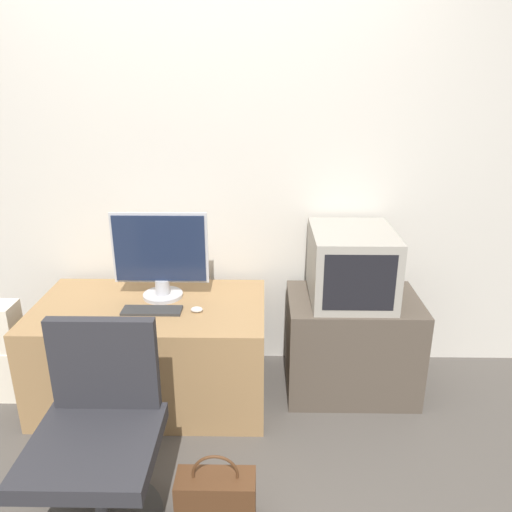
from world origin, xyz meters
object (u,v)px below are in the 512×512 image
at_px(keyboard, 152,311).
at_px(handbag, 216,498).
at_px(main_monitor, 160,256).
at_px(office_chair, 98,442).
at_px(cardboard_box_lower, 9,371).
at_px(mouse, 197,310).
at_px(crt_tv, 351,265).

relative_size(keyboard, handbag, 0.93).
xyz_separation_m(main_monitor, office_chair, (-0.09, -0.95, -0.45)).
bearing_deg(cardboard_box_lower, mouse, -3.60).
bearing_deg(office_chair, crt_tv, 40.20).
distance_m(keyboard, handbag, 1.00).
bearing_deg(cardboard_box_lower, keyboard, -4.54).
bearing_deg(keyboard, main_monitor, 83.51).
xyz_separation_m(office_chair, handbag, (0.47, -0.03, -0.25)).
distance_m(keyboard, mouse, 0.24).
relative_size(mouse, handbag, 0.19).
relative_size(keyboard, cardboard_box_lower, 1.01).
height_order(main_monitor, crt_tv, main_monitor).
distance_m(office_chair, cardboard_box_lower, 1.18).
height_order(office_chair, cardboard_box_lower, office_chair).
xyz_separation_m(keyboard, office_chair, (-0.07, -0.76, -0.21)).
distance_m(main_monitor, mouse, 0.37).
distance_m(crt_tv, office_chair, 1.55).
height_order(main_monitor, handbag, main_monitor).
distance_m(mouse, office_chair, 0.85).
relative_size(main_monitor, keyboard, 1.68).
relative_size(main_monitor, office_chair, 0.63).
bearing_deg(keyboard, mouse, -0.12).
xyz_separation_m(keyboard, handbag, (0.40, -0.79, -0.47)).
distance_m(crt_tv, cardboard_box_lower, 2.05).
height_order(keyboard, cardboard_box_lower, keyboard).
relative_size(crt_tv, handbag, 1.57).
relative_size(mouse, office_chair, 0.08).
relative_size(cardboard_box_lower, handbag, 0.92).
bearing_deg(keyboard, cardboard_box_lower, 175.46).
bearing_deg(handbag, main_monitor, 111.05).
distance_m(keyboard, crt_tv, 1.11).
bearing_deg(cardboard_box_lower, main_monitor, 7.89).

